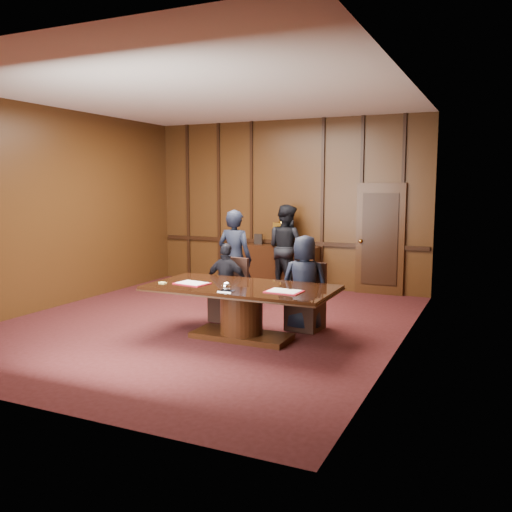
% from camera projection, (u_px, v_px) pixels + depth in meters
% --- Properties ---
extents(room, '(7.00, 7.04, 3.50)m').
position_uv_depth(room, '(211.00, 213.00, 8.36)').
color(room, black).
rests_on(room, ground).
extents(sideboard, '(1.60, 0.45, 1.54)m').
position_uv_depth(sideboard, '(282.00, 265.00, 11.36)').
color(sideboard, black).
rests_on(sideboard, ground).
extents(conference_table, '(2.62, 1.32, 0.76)m').
position_uv_depth(conference_table, '(241.00, 303.00, 7.60)').
color(conference_table, black).
rests_on(conference_table, ground).
extents(folder_left, '(0.50, 0.39, 0.02)m').
position_uv_depth(folder_left, '(192.00, 283.00, 7.71)').
color(folder_left, '#A40F20').
rests_on(folder_left, conference_table).
extents(folder_right, '(0.48, 0.35, 0.02)m').
position_uv_depth(folder_right, '(284.00, 291.00, 7.13)').
color(folder_right, '#A40F20').
rests_on(folder_right, conference_table).
extents(inkstand, '(0.20, 0.14, 0.12)m').
position_uv_depth(inkstand, '(226.00, 287.00, 7.16)').
color(inkstand, white).
rests_on(inkstand, conference_table).
extents(notepad, '(0.11, 0.08, 0.01)m').
position_uv_depth(notepad, '(163.00, 283.00, 7.76)').
color(notepad, '#D9D06A').
rests_on(notepad, conference_table).
extents(chair_left, '(0.53, 0.53, 0.99)m').
position_uv_depth(chair_left, '(229.00, 302.00, 8.69)').
color(chair_left, black).
rests_on(chair_left, ground).
extents(chair_right, '(0.53, 0.53, 0.99)m').
position_uv_depth(chair_right, '(306.00, 310.00, 8.15)').
color(chair_right, black).
rests_on(chair_right, ground).
extents(signatory_left, '(0.75, 0.35, 1.25)m').
position_uv_depth(signatory_left, '(227.00, 283.00, 8.58)').
color(signatory_left, black).
rests_on(signatory_left, ground).
extents(signatory_right, '(0.77, 0.58, 1.43)m').
position_uv_depth(signatory_right, '(304.00, 283.00, 8.03)').
color(signatory_right, black).
rests_on(signatory_right, ground).
extents(witness_left, '(0.64, 0.42, 1.74)m').
position_uv_depth(witness_left, '(235.00, 259.00, 9.45)').
color(witness_left, black).
rests_on(witness_left, ground).
extents(witness_right, '(1.06, 0.96, 1.76)m').
position_uv_depth(witness_right, '(286.00, 248.00, 11.10)').
color(witness_right, black).
rests_on(witness_right, ground).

